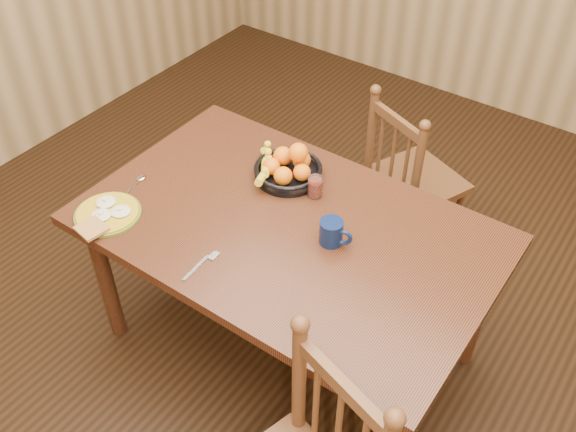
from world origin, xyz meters
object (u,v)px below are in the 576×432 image
Objects in this scene: dining_table at (288,241)px; coffee_mug at (332,232)px; fruit_bowl at (287,168)px; breakfast_plate at (107,214)px; chair_far at (410,180)px.

coffee_mug is (0.19, 0.02, 0.14)m from dining_table.
breakfast_plate is at bearing -124.97° from fruit_bowl.
fruit_bowl reaches higher than breakfast_plate.
chair_far is 0.95m from coffee_mug.
coffee_mug is 0.43m from fruit_bowl.
fruit_bowl is (0.43, 0.62, 0.03)m from breakfast_plate.
breakfast_plate reaches higher than dining_table.
chair_far reaches higher than dining_table.
chair_far is 2.82× the size of fruit_bowl.
coffee_mug is at bearing 117.52° from chair_far.
fruit_bowl is at bearing 126.21° from dining_table.
chair_far is at bearing 65.59° from fruit_bowl.
fruit_bowl is (-0.18, 0.25, 0.13)m from dining_table.
chair_far is (0.11, 0.89, -0.22)m from dining_table.
dining_table is at bearing -53.79° from fruit_bowl.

